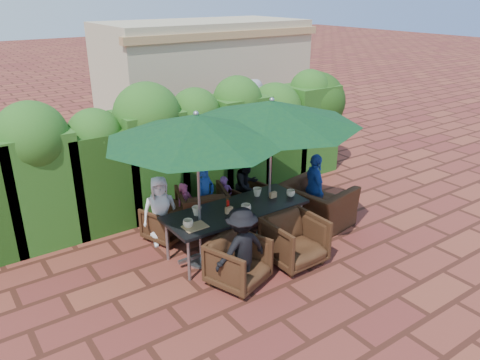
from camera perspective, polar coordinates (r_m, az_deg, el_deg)
ground at (r=7.83m, az=0.32°, el=-8.83°), size 80.00×80.00×0.00m
dining_table at (r=7.62m, az=-0.45°, el=-3.98°), size 2.39×0.90×0.75m
umbrella_left at (r=6.71m, az=-5.33°, el=6.35°), size 2.70×2.70×2.46m
umbrella_right at (r=7.56m, az=3.88°, el=8.21°), size 2.90×2.90×2.46m
chair_far_left at (r=8.19m, az=-8.98°, el=-4.91°), size 0.84×0.82×0.69m
chair_far_mid at (r=8.39m, az=-4.60°, el=-3.31°), size 1.04×1.00×0.86m
chair_far_right at (r=8.90m, az=1.03°, el=-2.33°), size 0.77×0.73×0.69m
chair_near_left at (r=6.89m, az=-0.20°, el=-9.76°), size 0.95×0.92×0.78m
chair_near_right at (r=7.43m, az=6.70°, el=-7.07°), size 0.83×0.78×0.85m
chair_end_right at (r=8.64m, az=9.38°, el=-2.20°), size 0.94×1.28×1.02m
adult_far_left at (r=7.96m, az=-9.69°, el=-3.69°), size 0.68×0.52×1.21m
adult_far_mid at (r=8.40m, az=-4.25°, el=-2.08°), size 0.52×0.48×1.19m
adult_far_right at (r=8.89m, az=0.82°, el=-0.66°), size 0.62×0.45×1.17m
adult_near_left at (r=6.68m, az=0.16°, el=-8.41°), size 0.82×0.38×1.27m
adult_end_right at (r=8.71m, az=9.07°, el=-0.97°), size 0.65×0.85×1.30m
child_left at (r=8.33m, az=-6.70°, el=-3.39°), size 0.37×0.32×0.92m
child_right at (r=8.72m, az=-1.87°, el=-2.27°), size 0.38×0.35×0.86m
pedestrian_a at (r=11.35m, az=-6.01°, el=5.39°), size 1.50×0.64×1.56m
pedestrian_b at (r=12.29m, az=-1.62°, el=6.89°), size 0.90×0.81×1.59m
pedestrian_c at (r=12.48m, az=1.59°, el=7.86°), size 1.34×0.98×1.90m
cup_a at (r=7.01m, az=-6.35°, el=-5.30°), size 0.16×0.16×0.13m
cup_b at (r=7.36m, az=-5.30°, el=-3.77°), size 0.15×0.15×0.15m
cup_c at (r=7.44m, az=0.72°, el=-3.45°), size 0.17×0.17×0.13m
cup_d at (r=8.01m, az=2.10°, el=-1.48°), size 0.15×0.15×0.14m
cup_e at (r=8.04m, az=6.19°, el=-1.62°), size 0.15×0.15×0.12m
ketchup_bottle at (r=7.49m, az=-1.47°, el=-3.11°), size 0.04×0.04×0.17m
sauce_bottle at (r=7.55m, az=-1.56°, el=-2.89°), size 0.04×0.04×0.17m
serving_tray at (r=7.03m, az=-5.49°, el=-5.67°), size 0.35×0.25×0.02m
number_block_left at (r=7.41m, az=-1.36°, el=-3.69°), size 0.12×0.06×0.10m
number_block_right at (r=7.97m, az=4.06°, el=-1.81°), size 0.12×0.06×0.10m
hedge_wall at (r=9.05m, az=-9.02°, el=4.59°), size 9.10×1.60×2.53m
building at (r=14.69m, az=-4.47°, el=12.59°), size 6.20×3.08×3.20m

